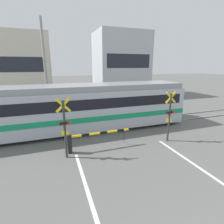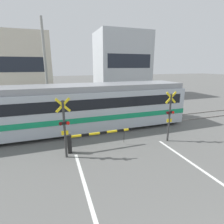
# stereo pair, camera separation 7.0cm
# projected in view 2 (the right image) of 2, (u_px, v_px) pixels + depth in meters

# --- Properties ---
(rail_track_near) EXTENTS (50.00, 0.10, 0.08)m
(rail_track_near) POSITION_uv_depth(u_px,v_px,m) (106.00, 130.00, 11.95)
(rail_track_near) COLOR gray
(rail_track_near) RESTS_ON ground_plane
(rail_track_far) EXTENTS (50.00, 0.10, 0.08)m
(rail_track_far) POSITION_uv_depth(u_px,v_px,m) (100.00, 123.00, 13.26)
(rail_track_far) COLOR gray
(rail_track_far) RESTS_ON ground_plane
(commuter_train) EXTENTS (19.44, 2.98, 3.07)m
(commuter_train) POSITION_uv_depth(u_px,v_px,m) (41.00, 109.00, 10.92)
(commuter_train) COLOR #ADB7C1
(commuter_train) RESTS_ON ground_plane
(crossing_barrier_near) EXTENTS (3.32, 0.20, 0.97)m
(crossing_barrier_near) POSITION_uv_depth(u_px,v_px,m) (86.00, 138.00, 8.94)
(crossing_barrier_near) COLOR black
(crossing_barrier_near) RESTS_ON ground_plane
(crossing_barrier_far) EXTENTS (3.32, 0.20, 0.97)m
(crossing_barrier_far) POSITION_uv_depth(u_px,v_px,m) (115.00, 108.00, 15.43)
(crossing_barrier_far) COLOR black
(crossing_barrier_far) RESTS_ON ground_plane
(crossing_signal_left) EXTENTS (0.68, 0.15, 2.91)m
(crossing_signal_left) POSITION_uv_depth(u_px,v_px,m) (64.00, 126.00, 8.02)
(crossing_signal_left) COLOR #333333
(crossing_signal_left) RESTS_ON ground_plane
(crossing_signal_right) EXTENTS (0.68, 0.15, 2.91)m
(crossing_signal_right) POSITION_uv_depth(u_px,v_px,m) (170.00, 115.00, 9.84)
(crossing_signal_right) COLOR #333333
(crossing_signal_right) RESTS_ON ground_plane
(pedestrian) EXTENTS (0.38, 0.22, 1.54)m
(pedestrian) POSITION_uv_depth(u_px,v_px,m) (83.00, 100.00, 18.08)
(pedestrian) COLOR #33384C
(pedestrian) RESTS_ON ground_plane
(building_left_of_street) EXTENTS (7.03, 5.63, 8.00)m
(building_left_of_street) POSITION_uv_depth(u_px,v_px,m) (22.00, 68.00, 21.34)
(building_left_of_street) COLOR beige
(building_left_of_street) RESTS_ON ground_plane
(building_right_of_street) EXTENTS (7.21, 5.63, 8.84)m
(building_right_of_street) POSITION_uv_depth(u_px,v_px,m) (122.00, 65.00, 25.39)
(building_right_of_street) COLOR #B2B7BC
(building_right_of_street) RESTS_ON ground_plane
(utility_pole_streetside) EXTENTS (0.22, 0.22, 8.17)m
(utility_pole_streetside) POSITION_uv_depth(u_px,v_px,m) (46.00, 68.00, 15.10)
(utility_pole_streetside) COLOR gray
(utility_pole_streetside) RESTS_ON ground_plane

